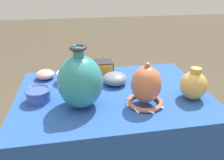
% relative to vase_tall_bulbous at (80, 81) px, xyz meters
% --- Properties ---
extents(display_table, '(1.02, 0.71, 0.75)m').
position_rel_vase_tall_bulbous_xyz_m(display_table, '(0.17, 0.09, -0.22)').
color(display_table, olive).
rests_on(display_table, ground_plane).
extents(vase_tall_bulbous, '(0.21, 0.21, 0.30)m').
position_rel_vase_tall_bulbous_xyz_m(vase_tall_bulbous, '(0.00, 0.00, 0.00)').
color(vase_tall_bulbous, teal).
rests_on(vase_tall_bulbous, display_table).
extents(vase_dome_bell, '(0.19, 0.19, 0.22)m').
position_rel_vase_tall_bulbous_xyz_m(vase_dome_bell, '(0.30, -0.04, -0.04)').
color(vase_dome_bell, '#BC6642').
rests_on(vase_dome_bell, display_table).
extents(mosaic_tile_box, '(0.11, 0.11, 0.09)m').
position_rel_vase_tall_bulbous_xyz_m(mosaic_tile_box, '(0.16, 0.36, -0.09)').
color(mosaic_tile_box, '#232328').
rests_on(mosaic_tile_box, display_table).
extents(bowl_shallow_slate, '(0.14, 0.14, 0.07)m').
position_rel_vase_tall_bulbous_xyz_m(bowl_shallow_slate, '(0.20, 0.20, -0.09)').
color(bowl_shallow_slate, slate).
rests_on(bowl_shallow_slate, display_table).
extents(bowl_shallow_rose, '(0.11, 0.11, 0.06)m').
position_rel_vase_tall_bulbous_xyz_m(bowl_shallow_rose, '(-0.21, 0.35, -0.10)').
color(bowl_shallow_rose, '#D19399').
rests_on(bowl_shallow_rose, display_table).
extents(jar_round_ochre, '(0.13, 0.13, 0.17)m').
position_rel_vase_tall_bulbous_xyz_m(jar_round_ochre, '(0.56, -0.03, -0.05)').
color(jar_round_ochre, gold).
rests_on(jar_round_ochre, display_table).
extents(pot_squat_porcelain, '(0.14, 0.14, 0.06)m').
position_rel_vase_tall_bulbous_xyz_m(pot_squat_porcelain, '(-0.06, 0.29, -0.10)').
color(pot_squat_porcelain, white).
rests_on(pot_squat_porcelain, display_table).
extents(cup_wide_cobalt, '(0.13, 0.13, 0.07)m').
position_rel_vase_tall_bulbous_xyz_m(cup_wide_cobalt, '(-0.21, 0.08, -0.09)').
color(cup_wide_cobalt, '#3851A8').
rests_on(cup_wide_cobalt, display_table).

